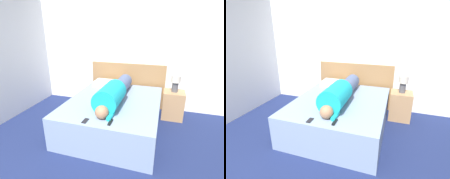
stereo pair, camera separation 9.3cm
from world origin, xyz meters
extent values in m
cube|color=white|center=(0.00, 3.24, 1.30)|extent=(5.41, 0.06, 2.60)
cube|color=#7589A8|center=(0.05, 2.10, 0.28)|extent=(1.60, 1.93, 0.56)
cube|color=olive|center=(0.05, 3.17, 0.51)|extent=(1.72, 0.04, 1.02)
cube|color=#A37A51|center=(1.09, 2.82, 0.29)|extent=(0.42, 0.38, 0.58)
cylinder|color=#4C4C51|center=(1.09, 2.82, 0.68)|extent=(0.12, 0.12, 0.20)
cylinder|color=beige|center=(1.09, 2.82, 0.85)|extent=(0.18, 0.18, 0.14)
sphere|color=#936B4C|center=(0.07, 1.40, 0.66)|extent=(0.20, 0.20, 0.20)
cylinder|color=#149EAD|center=(0.07, 1.79, 0.75)|extent=(0.39, 0.66, 0.39)
cylinder|color=#47567A|center=(0.07, 2.52, 0.70)|extent=(0.28, 0.79, 0.28)
cylinder|color=#149EAD|center=(0.18, 1.45, 0.60)|extent=(0.07, 0.22, 0.07)
cube|color=white|center=(-0.31, 2.82, 0.62)|extent=(0.60, 0.37, 0.11)
cube|color=black|center=(0.22, 1.31, 0.57)|extent=(0.04, 0.15, 0.02)
cube|color=black|center=(-0.13, 1.25, 0.57)|extent=(0.06, 0.13, 0.01)
camera|label=1|loc=(0.86, -0.69, 1.80)|focal=28.00mm
camera|label=2|loc=(0.95, -0.66, 1.80)|focal=28.00mm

